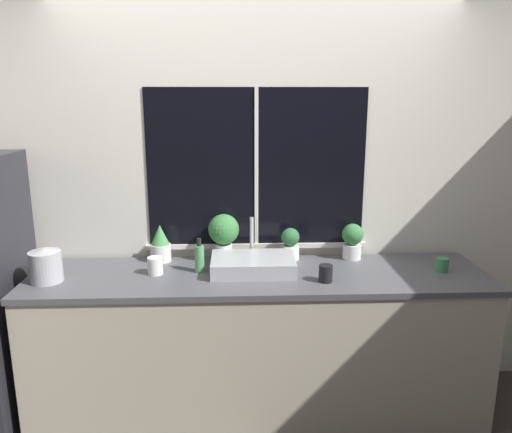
{
  "coord_description": "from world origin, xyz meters",
  "views": [
    {
      "loc": [
        -0.13,
        -2.47,
        1.94
      ],
      "look_at": [
        -0.02,
        0.33,
        1.26
      ],
      "focal_mm": 35.0,
      "sensor_mm": 36.0,
      "label": 1
    }
  ],
  "objects_px": {
    "potted_plant_center_left": "(224,233)",
    "mug_green": "(442,264)",
    "sink": "(253,264)",
    "potted_plant_far_right": "(352,240)",
    "mug_white": "(155,266)",
    "kettle": "(46,265)",
    "mug_black": "(326,273)",
    "potted_plant_center_right": "(290,244)",
    "soap_bottle": "(199,258)",
    "potted_plant_far_left": "(160,244)"
  },
  "relations": [
    {
      "from": "potted_plant_center_left",
      "to": "mug_green",
      "type": "distance_m",
      "value": 1.35
    },
    {
      "from": "sink",
      "to": "potted_plant_far_right",
      "type": "relative_size",
      "value": 2.14
    },
    {
      "from": "mug_white",
      "to": "mug_green",
      "type": "bearing_deg",
      "value": -0.46
    },
    {
      "from": "potted_plant_far_right",
      "to": "kettle",
      "type": "xyz_separation_m",
      "value": [
        -1.83,
        -0.34,
        -0.03
      ]
    },
    {
      "from": "mug_green",
      "to": "mug_black",
      "type": "relative_size",
      "value": 0.82
    },
    {
      "from": "potted_plant_center_right",
      "to": "kettle",
      "type": "xyz_separation_m",
      "value": [
        -1.42,
        -0.34,
        -0.01
      ]
    },
    {
      "from": "potted_plant_center_left",
      "to": "potted_plant_center_right",
      "type": "bearing_deg",
      "value": 0.0
    },
    {
      "from": "kettle",
      "to": "mug_black",
      "type": "bearing_deg",
      "value": -2.44
    },
    {
      "from": "potted_plant_center_left",
      "to": "soap_bottle",
      "type": "bearing_deg",
      "value": -123.83
    },
    {
      "from": "potted_plant_far_left",
      "to": "potted_plant_center_right",
      "type": "relative_size",
      "value": 1.15
    },
    {
      "from": "sink",
      "to": "potted_plant_far_right",
      "type": "distance_m",
      "value": 0.69
    },
    {
      "from": "potted_plant_far_right",
      "to": "mug_white",
      "type": "height_order",
      "value": "potted_plant_far_right"
    },
    {
      "from": "mug_green",
      "to": "mug_black",
      "type": "height_order",
      "value": "mug_black"
    },
    {
      "from": "potted_plant_far_left",
      "to": "kettle",
      "type": "distance_m",
      "value": 0.69
    },
    {
      "from": "mug_green",
      "to": "kettle",
      "type": "bearing_deg",
      "value": -177.94
    },
    {
      "from": "potted_plant_far_right",
      "to": "kettle",
      "type": "height_order",
      "value": "potted_plant_far_right"
    },
    {
      "from": "potted_plant_far_left",
      "to": "potted_plant_center_right",
      "type": "distance_m",
      "value": 0.83
    },
    {
      "from": "potted_plant_far_right",
      "to": "mug_white",
      "type": "relative_size",
      "value": 2.24
    },
    {
      "from": "potted_plant_center_right",
      "to": "soap_bottle",
      "type": "relative_size",
      "value": 1.0
    },
    {
      "from": "sink",
      "to": "potted_plant_center_left",
      "type": "relative_size",
      "value": 1.64
    },
    {
      "from": "mug_white",
      "to": "mug_black",
      "type": "relative_size",
      "value": 1.05
    },
    {
      "from": "potted_plant_far_left",
      "to": "mug_green",
      "type": "bearing_deg",
      "value": -8.37
    },
    {
      "from": "potted_plant_center_right",
      "to": "kettle",
      "type": "bearing_deg",
      "value": -166.7
    },
    {
      "from": "sink",
      "to": "mug_green",
      "type": "relative_size",
      "value": 6.16
    },
    {
      "from": "potted_plant_far_left",
      "to": "mug_black",
      "type": "relative_size",
      "value": 2.43
    },
    {
      "from": "sink",
      "to": "potted_plant_center_right",
      "type": "distance_m",
      "value": 0.33
    },
    {
      "from": "potted_plant_center_left",
      "to": "mug_white",
      "type": "xyz_separation_m",
      "value": [
        -0.4,
        -0.24,
        -0.13
      ]
    },
    {
      "from": "potted_plant_center_left",
      "to": "mug_green",
      "type": "height_order",
      "value": "potted_plant_center_left"
    },
    {
      "from": "kettle",
      "to": "potted_plant_far_left",
      "type": "bearing_deg",
      "value": 29.45
    },
    {
      "from": "soap_bottle",
      "to": "potted_plant_far_left",
      "type": "bearing_deg",
      "value": 140.9
    },
    {
      "from": "potted_plant_far_right",
      "to": "mug_green",
      "type": "bearing_deg",
      "value": -27.26
    },
    {
      "from": "sink",
      "to": "mug_black",
      "type": "distance_m",
      "value": 0.45
    },
    {
      "from": "mug_green",
      "to": "kettle",
      "type": "relative_size",
      "value": 0.41
    },
    {
      "from": "mug_green",
      "to": "mug_white",
      "type": "distance_m",
      "value": 1.72
    },
    {
      "from": "potted_plant_far_left",
      "to": "soap_bottle",
      "type": "bearing_deg",
      "value": -39.1
    },
    {
      "from": "potted_plant_far_right",
      "to": "mug_white",
      "type": "xyz_separation_m",
      "value": [
        -1.23,
        -0.24,
        -0.07
      ]
    },
    {
      "from": "potted_plant_far_left",
      "to": "potted_plant_center_right",
      "type": "xyz_separation_m",
      "value": [
        0.83,
        0.0,
        -0.01
      ]
    },
    {
      "from": "potted_plant_center_left",
      "to": "soap_bottle",
      "type": "relative_size",
      "value": 1.45
    },
    {
      "from": "mug_black",
      "to": "mug_green",
      "type": "bearing_deg",
      "value": 11.59
    },
    {
      "from": "soap_bottle",
      "to": "mug_black",
      "type": "distance_m",
      "value": 0.75
    },
    {
      "from": "potted_plant_center_left",
      "to": "potted_plant_far_right",
      "type": "height_order",
      "value": "potted_plant_center_left"
    },
    {
      "from": "mug_black",
      "to": "kettle",
      "type": "distance_m",
      "value": 1.59
    },
    {
      "from": "potted_plant_far_left",
      "to": "mug_white",
      "type": "bearing_deg",
      "value": -89.73
    },
    {
      "from": "sink",
      "to": "mug_green",
      "type": "bearing_deg",
      "value": -1.85
    },
    {
      "from": "sink",
      "to": "potted_plant_far_right",
      "type": "bearing_deg",
      "value": 18.41
    },
    {
      "from": "potted_plant_center_right",
      "to": "potted_plant_far_right",
      "type": "bearing_deg",
      "value": -0.0
    },
    {
      "from": "potted_plant_far_right",
      "to": "mug_black",
      "type": "relative_size",
      "value": 2.36
    },
    {
      "from": "potted_plant_center_left",
      "to": "mug_white",
      "type": "relative_size",
      "value": 2.93
    },
    {
      "from": "kettle",
      "to": "sink",
      "type": "bearing_deg",
      "value": 5.84
    },
    {
      "from": "soap_bottle",
      "to": "kettle",
      "type": "distance_m",
      "value": 0.87
    }
  ]
}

